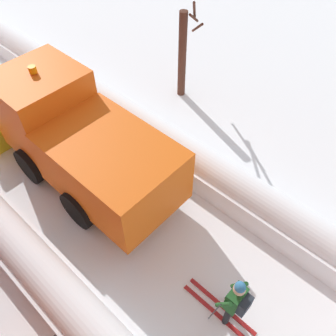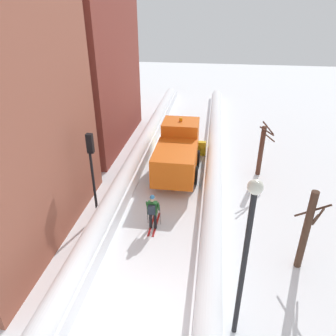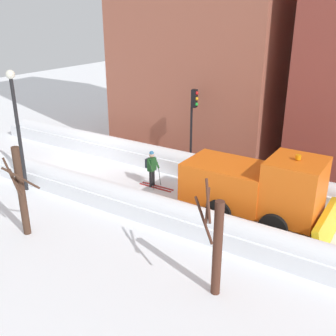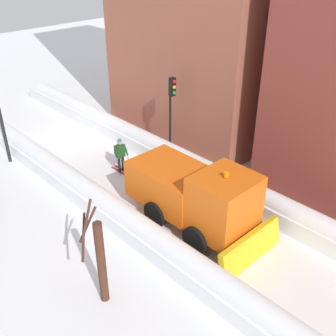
% 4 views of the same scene
% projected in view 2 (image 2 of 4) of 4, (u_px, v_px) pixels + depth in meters
% --- Properties ---
extents(ground_plane, '(80.00, 80.00, 0.00)m').
position_uv_depth(ground_plane, '(173.00, 175.00, 19.46)').
color(ground_plane, white).
extents(snowbank_left, '(1.10, 36.00, 1.19)m').
position_uv_depth(snowbank_left, '(133.00, 164.00, 19.51)').
color(snowbank_left, white).
rests_on(snowbank_left, ground).
extents(snowbank_right, '(1.10, 36.00, 1.12)m').
position_uv_depth(snowbank_right, '(214.00, 170.00, 18.91)').
color(snowbank_right, white).
rests_on(snowbank_right, ground).
extents(building_brick_mid, '(7.49, 9.99, 12.68)m').
position_uv_depth(building_brick_mid, '(69.00, 53.00, 21.59)').
color(building_brick_mid, brown).
rests_on(building_brick_mid, ground).
extents(plow_truck, '(3.20, 5.98, 3.12)m').
position_uv_depth(plow_truck, '(178.00, 152.00, 18.96)').
color(plow_truck, orange).
rests_on(plow_truck, ground).
extents(skier, '(0.62, 1.80, 1.81)m').
position_uv_depth(skier, '(153.00, 210.00, 14.44)').
color(skier, black).
rests_on(skier, ground).
extents(traffic_light_pole, '(0.28, 0.42, 4.31)m').
position_uv_depth(traffic_light_pole, '(92.00, 161.00, 14.40)').
color(traffic_light_pole, black).
rests_on(traffic_light_pole, ground).
extents(street_lamp, '(0.40, 0.40, 5.61)m').
position_uv_depth(street_lamp, '(246.00, 247.00, 8.61)').
color(street_lamp, black).
rests_on(street_lamp, ground).
extents(bare_tree_near, '(1.06, 1.16, 3.50)m').
position_uv_depth(bare_tree_near, '(307.00, 230.00, 11.95)').
color(bare_tree_near, '#452D21').
rests_on(bare_tree_near, ground).
extents(bare_tree_mid, '(1.10, 1.03, 3.61)m').
position_uv_depth(bare_tree_mid, '(262.00, 150.00, 18.75)').
color(bare_tree_mid, '#4C2A1E').
rests_on(bare_tree_mid, ground).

